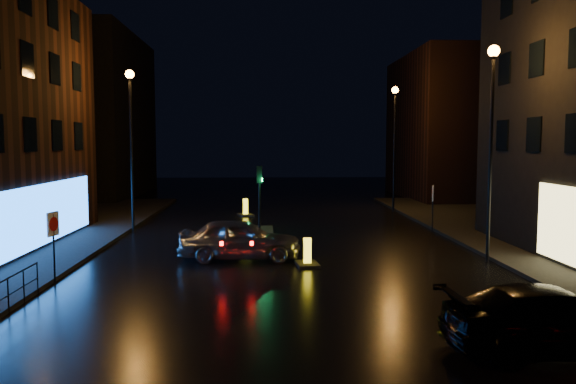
# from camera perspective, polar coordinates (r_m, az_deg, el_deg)

# --- Properties ---
(ground) EXTENTS (120.00, 120.00, 0.00)m
(ground) POSITION_cam_1_polar(r_m,az_deg,el_deg) (16.10, 1.17, -11.82)
(ground) COLOR black
(ground) RESTS_ON ground
(building_far_left) EXTENTS (8.00, 16.00, 14.00)m
(building_far_left) POSITION_cam_1_polar(r_m,az_deg,el_deg) (52.61, -19.27, 7.30)
(building_far_left) COLOR black
(building_far_left) RESTS_ON ground
(building_far_right) EXTENTS (8.00, 14.00, 12.00)m
(building_far_right) POSITION_cam_1_polar(r_m,az_deg,el_deg) (50.02, 16.21, 6.37)
(building_far_right) COLOR black
(building_far_right) RESTS_ON ground
(street_lamp_lfar) EXTENTS (0.44, 0.44, 8.37)m
(street_lamp_lfar) POSITION_cam_1_polar(r_m,az_deg,el_deg) (30.16, -15.67, 6.55)
(street_lamp_lfar) COLOR black
(street_lamp_lfar) RESTS_ON ground
(street_lamp_rnear) EXTENTS (0.44, 0.44, 8.37)m
(street_lamp_rnear) POSITION_cam_1_polar(r_m,az_deg,el_deg) (23.13, 19.98, 6.95)
(street_lamp_rnear) COLOR black
(street_lamp_rnear) RESTS_ON ground
(street_lamp_rfar) EXTENTS (0.44, 0.44, 8.37)m
(street_lamp_rfar) POSITION_cam_1_polar(r_m,az_deg,el_deg) (38.41, 10.77, 6.29)
(street_lamp_rfar) COLOR black
(street_lamp_rfar) RESTS_ON ground
(traffic_signal) EXTENTS (1.40, 2.40, 3.45)m
(traffic_signal) POSITION_cam_1_polar(r_m,az_deg,el_deg) (29.67, -2.90, -3.04)
(traffic_signal) COLOR black
(traffic_signal) RESTS_ON ground
(silver_hatchback) EXTENTS (4.90, 2.12, 1.65)m
(silver_hatchback) POSITION_cam_1_polar(r_m,az_deg,el_deg) (22.58, -4.89, -4.78)
(silver_hatchback) COLOR #AEB0B6
(silver_hatchback) RESTS_ON ground
(dark_sedan) EXTENTS (5.15, 2.37, 1.46)m
(dark_sedan) POSITION_cam_1_polar(r_m,az_deg,el_deg) (14.16, 25.43, -11.61)
(dark_sedan) COLOR black
(dark_sedan) RESTS_ON ground
(bollard_near) EXTENTS (0.93, 1.29, 1.06)m
(bollard_near) POSITION_cam_1_polar(r_m,az_deg,el_deg) (21.53, 1.97, -6.86)
(bollard_near) COLOR black
(bollard_near) RESTS_ON ground
(bollard_far) EXTENTS (1.16, 1.44, 1.09)m
(bollard_far) POSITION_cam_1_polar(r_m,az_deg,el_deg) (36.04, -4.34, -2.03)
(bollard_far) COLOR black
(bollard_far) RESTS_ON ground
(road_sign_left) EXTENTS (0.19, 0.58, 2.41)m
(road_sign_left) POSITION_cam_1_polar(r_m,az_deg,el_deg) (19.97, -22.75, -3.61)
(road_sign_left) COLOR black
(road_sign_left) RESTS_ON ground
(road_sign_right) EXTENTS (0.25, 0.58, 2.45)m
(road_sign_right) POSITION_cam_1_polar(r_m,az_deg,el_deg) (30.15, 14.50, -0.51)
(road_sign_right) COLOR black
(road_sign_right) RESTS_ON ground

